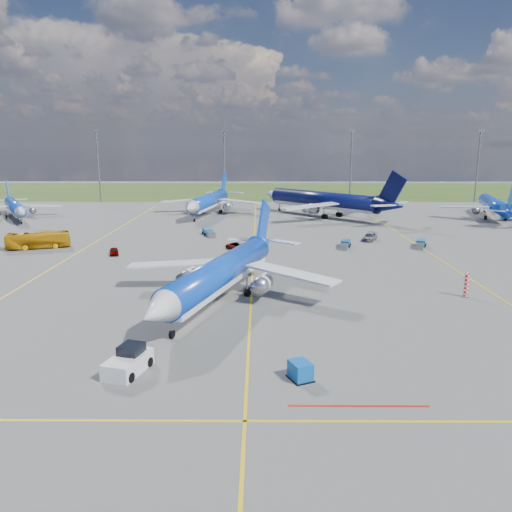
{
  "coord_description": "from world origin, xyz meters",
  "views": [
    {
      "loc": [
        0.93,
        -50.07,
        18.07
      ],
      "look_at": [
        0.56,
        12.64,
        4.0
      ],
      "focal_mm": 35.0,
      "sensor_mm": 36.0,
      "label": 1
    }
  ],
  "objects_px": {
    "bg_jet_nnw": "(209,214)",
    "baggage_tug_e": "(420,244)",
    "bg_jet_nw": "(16,219)",
    "apron_bus": "(38,240)",
    "main_airliner": "(222,300)",
    "service_car_b": "(238,246)",
    "baggage_tug_c": "(209,233)",
    "bg_jet_n": "(322,217)",
    "warning_post": "(466,285)",
    "baggage_tug_w": "(345,245)",
    "bg_jet_ne": "(493,219)",
    "service_car_c": "(370,237)",
    "pushback_tug": "(129,362)",
    "uld_container": "(300,371)",
    "service_car_a": "(114,251)"
  },
  "relations": [
    {
      "from": "bg_jet_n",
      "to": "pushback_tug",
      "type": "bearing_deg",
      "value": 30.22
    },
    {
      "from": "service_car_a",
      "to": "service_car_c",
      "type": "distance_m",
      "value": 47.34
    },
    {
      "from": "bg_jet_n",
      "to": "pushback_tug",
      "type": "height_order",
      "value": "bg_jet_n"
    },
    {
      "from": "bg_jet_nnw",
      "to": "service_car_b",
      "type": "distance_m",
      "value": 45.82
    },
    {
      "from": "bg_jet_nw",
      "to": "main_airliner",
      "type": "height_order",
      "value": "main_airliner"
    },
    {
      "from": "bg_jet_ne",
      "to": "service_car_c",
      "type": "relative_size",
      "value": 7.51
    },
    {
      "from": "baggage_tug_c",
      "to": "uld_container",
      "type": "bearing_deg",
      "value": -96.46
    },
    {
      "from": "warning_post",
      "to": "service_car_c",
      "type": "bearing_deg",
      "value": 95.96
    },
    {
      "from": "main_airliner",
      "to": "service_car_b",
      "type": "bearing_deg",
      "value": 106.4
    },
    {
      "from": "bg_jet_n",
      "to": "apron_bus",
      "type": "bearing_deg",
      "value": -7.07
    },
    {
      "from": "bg_jet_ne",
      "to": "uld_container",
      "type": "xyz_separation_m",
      "value": [
        -55.19,
        -87.36,
        0.72
      ]
    },
    {
      "from": "bg_jet_nw",
      "to": "bg_jet_n",
      "type": "bearing_deg",
      "value": -28.68
    },
    {
      "from": "uld_container",
      "to": "baggage_tug_e",
      "type": "relative_size",
      "value": 0.33
    },
    {
      "from": "bg_jet_nw",
      "to": "apron_bus",
      "type": "distance_m",
      "value": 42.15
    },
    {
      "from": "pushback_tug",
      "to": "service_car_a",
      "type": "relative_size",
      "value": 1.85
    },
    {
      "from": "main_airliner",
      "to": "uld_container",
      "type": "relative_size",
      "value": 21.04
    },
    {
      "from": "bg_jet_nnw",
      "to": "baggage_tug_e",
      "type": "distance_m",
      "value": 59.89
    },
    {
      "from": "main_airliner",
      "to": "pushback_tug",
      "type": "xyz_separation_m",
      "value": [
        -6.19,
        -19.18,
        0.86
      ]
    },
    {
      "from": "bg_jet_ne",
      "to": "service_car_c",
      "type": "xyz_separation_m",
      "value": [
        -37.17,
        -29.34,
        0.71
      ]
    },
    {
      "from": "bg_jet_ne",
      "to": "baggage_tug_c",
      "type": "relative_size",
      "value": 6.29
    },
    {
      "from": "baggage_tug_c",
      "to": "apron_bus",
      "type": "bearing_deg",
      "value": -174.38
    },
    {
      "from": "bg_jet_nnw",
      "to": "baggage_tug_e",
      "type": "bearing_deg",
      "value": -35.31
    },
    {
      "from": "bg_jet_nw",
      "to": "bg_jet_n",
      "type": "height_order",
      "value": "bg_jet_n"
    },
    {
      "from": "uld_container",
      "to": "service_car_a",
      "type": "relative_size",
      "value": 0.52
    },
    {
      "from": "bg_jet_ne",
      "to": "service_car_b",
      "type": "height_order",
      "value": "bg_jet_ne"
    },
    {
      "from": "warning_post",
      "to": "baggage_tug_w",
      "type": "relative_size",
      "value": 0.56
    },
    {
      "from": "bg_jet_nw",
      "to": "service_car_b",
      "type": "xyz_separation_m",
      "value": [
        56.91,
        -37.18,
        0.61
      ]
    },
    {
      "from": "warning_post",
      "to": "apron_bus",
      "type": "height_order",
      "value": "apron_bus"
    },
    {
      "from": "warning_post",
      "to": "bg_jet_n",
      "type": "xyz_separation_m",
      "value": [
        -8.78,
        68.71,
        -1.5
      ]
    },
    {
      "from": "main_airliner",
      "to": "baggage_tug_e",
      "type": "height_order",
      "value": "main_airliner"
    },
    {
      "from": "apron_bus",
      "to": "baggage_tug_w",
      "type": "xyz_separation_m",
      "value": [
        54.59,
        1.06,
        -0.96
      ]
    },
    {
      "from": "service_car_c",
      "to": "baggage_tug_c",
      "type": "xyz_separation_m",
      "value": [
        -31.46,
        5.26,
        -0.11
      ]
    },
    {
      "from": "baggage_tug_w",
      "to": "baggage_tug_c",
      "type": "bearing_deg",
      "value": 170.47
    },
    {
      "from": "bg_jet_ne",
      "to": "service_car_a",
      "type": "bearing_deg",
      "value": 40.94
    },
    {
      "from": "main_airliner",
      "to": "baggage_tug_e",
      "type": "distance_m",
      "value": 45.79
    },
    {
      "from": "main_airliner",
      "to": "apron_bus",
      "type": "xyz_separation_m",
      "value": [
        -34.78,
        29.87,
        1.5
      ]
    },
    {
      "from": "bg_jet_nnw",
      "to": "baggage_tug_w",
      "type": "height_order",
      "value": "bg_jet_nnw"
    },
    {
      "from": "bg_jet_n",
      "to": "main_airliner",
      "type": "bearing_deg",
      "value": 30.53
    },
    {
      "from": "bg_jet_ne",
      "to": "main_airliner",
      "type": "bearing_deg",
      "value": 60.7
    },
    {
      "from": "apron_bus",
      "to": "main_airliner",
      "type": "bearing_deg",
      "value": -150.0
    },
    {
      "from": "bg_jet_nnw",
      "to": "baggage_tug_c",
      "type": "relative_size",
      "value": 6.79
    },
    {
      "from": "bg_jet_nnw",
      "to": "main_airliner",
      "type": "bearing_deg",
      "value": -73.33
    },
    {
      "from": "warning_post",
      "to": "baggage_tug_e",
      "type": "xyz_separation_m",
      "value": [
        3.98,
        29.9,
        -0.94
      ]
    },
    {
      "from": "bg_jet_ne",
      "to": "main_airliner",
      "type": "xyz_separation_m",
      "value": [
        -62.84,
        -66.9,
        0.0
      ]
    },
    {
      "from": "baggage_tug_w",
      "to": "baggage_tug_c",
      "type": "height_order",
      "value": "baggage_tug_c"
    },
    {
      "from": "baggage_tug_c",
      "to": "baggage_tug_e",
      "type": "xyz_separation_m",
      "value": [
        39.22,
        -11.53,
        -0.03
      ]
    },
    {
      "from": "bg_jet_nw",
      "to": "service_car_b",
      "type": "bearing_deg",
      "value": -64.78
    },
    {
      "from": "bg_jet_n",
      "to": "bg_jet_ne",
      "type": "xyz_separation_m",
      "value": [
        42.17,
        -3.21,
        0.0
      ]
    },
    {
      "from": "bg_jet_n",
      "to": "baggage_tug_w",
      "type": "height_order",
      "value": "bg_jet_n"
    },
    {
      "from": "bg_jet_ne",
      "to": "warning_post",
      "type": "bearing_deg",
      "value": 76.89
    }
  ]
}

